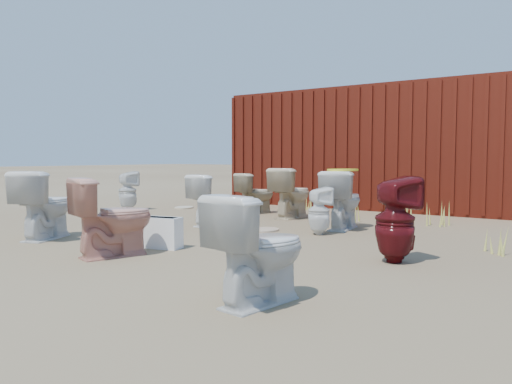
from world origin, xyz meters
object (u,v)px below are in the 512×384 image
Objects in this scene: toilet_back_yellowlid at (342,200)px; shipping_container at (381,149)px; toilet_back_a at (128,191)px; toilet_front_e at (259,249)px; toilet_back_e at (319,211)px; loose_tank at (160,233)px; toilet_front_pink at (113,217)px; toilet_front_maroon at (395,220)px; toilet_back_beige_left at (291,193)px; toilet_front_a at (45,205)px; toilet_back_beige_right at (256,193)px; toilet_front_c at (213,200)px.

shipping_container is at bearing -85.00° from toilet_back_yellowlid.
shipping_container is at bearing -122.84° from toilet_back_a.
toilet_front_e is 1.22× the size of toilet_back_e.
toilet_back_a is at bearing 131.57° from loose_tank.
toilet_front_pink is 1.05× the size of toilet_front_e.
toilet_front_maroon is 3.65m from toilet_back_beige_left.
shipping_container reaches higher than toilet_back_yellowlid.
toilet_back_e is 2.15m from loose_tank.
toilet_front_a is 1.61m from toilet_front_pink.
toilet_back_beige_left is at bearing -174.60° from toilet_back_beige_right.
toilet_back_beige_right is (-0.87, 0.20, -0.05)m from toilet_back_beige_left.
toilet_front_e is at bearing 143.77° from toilet_back_beige_right.
toilet_front_c is 1.71m from toilet_back_e.
toilet_front_c is (-0.89, -4.45, -0.82)m from shipping_container.
toilet_back_yellowlid is 2.77m from loose_tank.
toilet_back_beige_left reaches higher than toilet_back_e.
toilet_back_yellowlid reaches higher than toilet_front_c.
toilet_front_maroon is at bearing 4.38° from loose_tank.
toilet_back_beige_left is (-0.18, 3.85, 0.01)m from toilet_front_pink.
toilet_back_a is at bearing -81.62° from toilet_front_a.
toilet_front_maroon is 2.29m from toilet_back_yellowlid.
toilet_back_beige_right is at bearing -30.56° from toilet_back_yellowlid.
shipping_container reaches higher than toilet_front_c.
toilet_front_e is (2.82, -2.87, 0.00)m from toilet_front_c.
toilet_front_pink is 0.97× the size of toilet_back_beige_left.
toilet_back_yellowlid is (2.13, -0.89, 0.05)m from toilet_back_beige_right.
toilet_front_a is at bearing 45.56° from toilet_front_maroon.
toilet_front_a reaches higher than toilet_back_a.
toilet_front_pink is at bearing 94.04° from toilet_back_beige_left.
toilet_back_yellowlid reaches higher than toilet_front_e.
toilet_front_a is 3.33m from toilet_back_a.
toilet_front_pink is 0.97× the size of toilet_front_maroon.
shipping_container is 7.75× the size of toilet_front_e.
toilet_back_beige_left is 1.69× the size of loose_tank.
toilet_front_a is 3.49m from toilet_back_e.
toilet_back_yellowlid is at bearing -21.94° from toilet_front_maroon.
toilet_back_yellowlid is at bearing -77.10° from shipping_container.
toilet_front_a is at bearing 132.91° from toilet_back_a.
toilet_back_yellowlid reaches higher than toilet_back_a.
toilet_front_maroon is 1.15× the size of toilet_back_beige_right.
toilet_back_beige_left reaches higher than toilet_back_yellowlid.
toilet_front_c is (0.95, 2.13, -0.04)m from toilet_front_a.
toilet_back_a is 3.28m from toilet_back_beige_left.
toilet_front_c is 1.56m from toilet_back_beige_left.
toilet_back_beige_left is at bearing -98.08° from shipping_container.
toilet_front_maroon is at bearing -67.65° from shipping_container.
toilet_front_e reaches higher than toilet_front_c.
loose_tank is (1.63, 0.38, -0.25)m from toilet_front_a.
toilet_front_maroon is 1.83m from toilet_back_e.
toilet_back_a is 4.44m from toilet_back_yellowlid.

